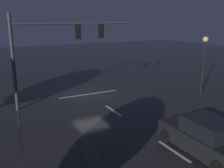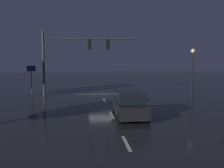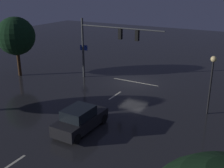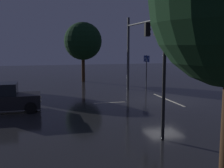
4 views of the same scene
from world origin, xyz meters
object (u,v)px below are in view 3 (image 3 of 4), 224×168
Objects in this scene: traffic_signal_assembly at (107,39)px; route_sign at (84,52)px; tree_right_near at (16,36)px; street_lamp_left_kerb at (212,74)px; car_approaching at (80,120)px.

traffic_signal_assembly reaches higher than route_sign.
route_sign is 0.47× the size of tree_right_near.
route_sign is (4.56, -2.36, -2.26)m from traffic_signal_assembly.
tree_right_near is (9.45, 3.03, -0.06)m from traffic_signal_assembly.
street_lamp_left_kerb is 16.17m from route_sign.
car_approaching is 0.69× the size of tree_right_near.
car_approaching is 14.83m from route_sign.
street_lamp_left_kerb is 20.17m from tree_right_near.
traffic_signal_assembly is at bearing 152.68° from route_sign.
tree_right_near reaches higher than street_lamp_left_kerb.
tree_right_near is at bearing 0.32° from street_lamp_left_kerb.
route_sign reaches higher than car_approaching.
car_approaching is 10.19m from street_lamp_left_kerb.
route_sign is (15.25, -5.27, -1.12)m from street_lamp_left_kerb.
street_lamp_left_kerb reaches higher than car_approaching.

